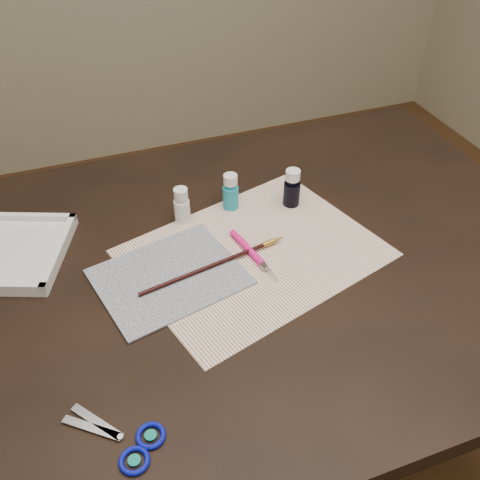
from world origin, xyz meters
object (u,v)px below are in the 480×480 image
object	(u,v)px
paint_bottle_cyan	(231,192)
scissors	(109,437)
paper	(254,253)
palette_tray	(8,251)
paint_bottle_white	(182,205)
paint_bottle_navy	(292,188)
canvas	(169,277)

from	to	relation	value
paint_bottle_cyan	scissors	size ratio (longest dim) A/B	0.50
paper	palette_tray	bearing A→B (deg)	161.10
paint_bottle_white	palette_tray	distance (m)	0.34
paint_bottle_cyan	scissors	xyz separation A→B (m)	(-0.33, -0.44, -0.04)
palette_tray	paper	bearing A→B (deg)	-18.90
paint_bottle_cyan	paint_bottle_white	bearing A→B (deg)	-174.89
paint_bottle_white	paint_bottle_cyan	bearing A→B (deg)	5.11
paper	paint_bottle_cyan	size ratio (longest dim) A/B	5.61
paint_bottle_cyan	paint_bottle_navy	world-z (taller)	paint_bottle_navy
scissors	paint_bottle_white	bearing A→B (deg)	-78.83
paper	paint_bottle_navy	size ratio (longest dim) A/B	5.34
palette_tray	paint_bottle_white	bearing A→B (deg)	-1.12
paper	paint_bottle_white	size ratio (longest dim) A/B	5.77
canvas	paper	bearing A→B (deg)	3.77
paint_bottle_white	paint_bottle_cyan	world-z (taller)	paint_bottle_cyan
paper	paint_bottle_navy	bearing A→B (deg)	42.65
canvas	paint_bottle_navy	distance (m)	0.33
paper	palette_tray	distance (m)	0.47
paint_bottle_white	paint_bottle_navy	xyz separation A→B (m)	(0.23, -0.02, 0.00)
paint_bottle_cyan	paint_bottle_navy	distance (m)	0.13
paper	paint_bottle_navy	world-z (taller)	paint_bottle_navy
paint_bottle_white	palette_tray	size ratio (longest dim) A/B	0.37
paper	palette_tray	world-z (taller)	palette_tray
paper	paint_bottle_cyan	world-z (taller)	paint_bottle_cyan
paint_bottle_navy	paint_bottle_cyan	bearing A→B (deg)	164.96
paint_bottle_white	palette_tray	xyz separation A→B (m)	(-0.34, 0.01, -0.03)
palette_tray	paint_bottle_cyan	bearing A→B (deg)	0.38
canvas	paint_bottle_white	bearing A→B (deg)	66.29
paint_bottle_navy	scissors	size ratio (longest dim) A/B	0.52
canvas	scissors	size ratio (longest dim) A/B	1.55
scissors	palette_tray	world-z (taller)	palette_tray
scissors	palette_tray	size ratio (longest dim) A/B	0.77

